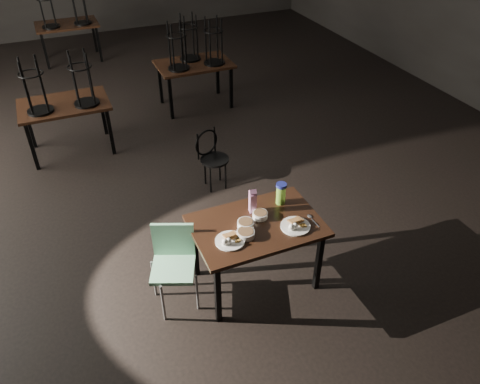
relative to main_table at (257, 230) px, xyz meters
name	(u,v)px	position (x,y,z in m)	size (l,w,h in m)	color
main_table	(257,230)	(0.00, 0.00, 0.00)	(1.20, 0.80, 0.75)	black
plate_left	(230,240)	(-0.32, -0.13, 0.10)	(0.27, 0.27, 0.09)	white
plate_right	(295,225)	(0.31, -0.18, 0.10)	(0.28, 0.28, 0.09)	white
bowl_near	(246,224)	(-0.11, 0.01, 0.11)	(0.16, 0.16, 0.06)	white
bowl_far	(260,215)	(0.07, 0.08, 0.11)	(0.14, 0.14, 0.06)	white
bowl_big	(246,233)	(-0.16, -0.11, 0.11)	(0.16, 0.16, 0.06)	white
juice_carton	(253,201)	(0.04, 0.19, 0.20)	(0.07, 0.07, 0.26)	#861862
water_bottle	(281,193)	(0.35, 0.21, 0.20)	(0.11, 0.11, 0.23)	#80C53A
spoon	(310,217)	(0.51, -0.11, 0.08)	(0.04, 0.20, 0.01)	silver
bentwood_chair	(211,155)	(0.19, 1.77, -0.22)	(0.40, 0.40, 0.76)	black
school_chair	(173,259)	(-0.79, 0.10, -0.17)	(0.51, 0.51, 0.84)	#7FC59C
bg_table_left	(63,104)	(-1.38, 3.33, 0.08)	(1.20, 0.80, 1.48)	black
bg_table_right	(194,62)	(0.74, 4.08, 0.11)	(1.20, 0.80, 1.48)	black
bg_table_far	(67,24)	(-0.93, 7.09, 0.08)	(1.20, 0.80, 1.48)	black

